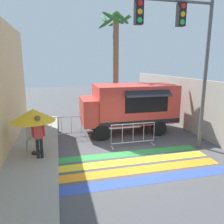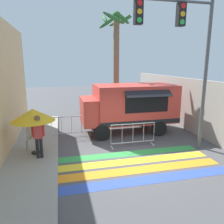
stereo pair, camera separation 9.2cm
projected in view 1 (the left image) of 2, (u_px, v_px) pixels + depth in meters
The scene contains 11 objects.
ground_plane at pixel (133, 158), 9.22m from camera, with size 60.00×60.00×0.00m, color #4C4C4F.
concrete_wall_right at pixel (190, 105), 12.80m from camera, with size 0.20×16.00×3.07m.
crosswalk_painted at pixel (138, 165), 8.62m from camera, with size 6.40×2.84×0.01m.
food_truck at pixel (127, 105), 12.47m from camera, with size 5.31×2.85×2.75m.
traffic_signal_pole at pixel (182, 41), 9.08m from camera, with size 4.22×0.29×6.74m.
patio_umbrella at pixel (33, 115), 9.05m from camera, with size 1.80×1.80×1.96m.
folding_chair at pixel (31, 136), 9.85m from camera, with size 0.41×0.41×0.98m.
vendor_person at pixel (39, 134), 8.76m from camera, with size 0.53×0.24×1.79m.
barricade_front at pixel (133, 135), 10.47m from camera, with size 2.19×0.44×1.14m.
barricade_side at pixel (71, 127), 11.84m from camera, with size 2.14×0.44×1.14m.
palm_tree at pixel (115, 50), 14.54m from camera, with size 2.41×2.43×7.20m.
Camera 1 is at (-2.94, -8.09, 3.93)m, focal length 35.00 mm.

